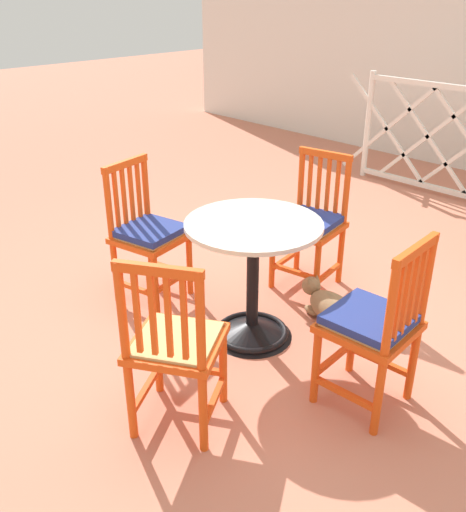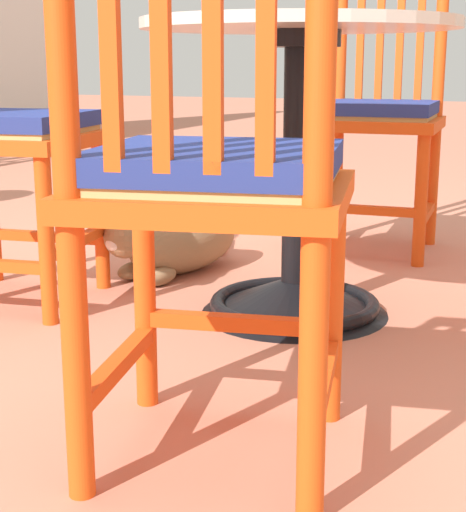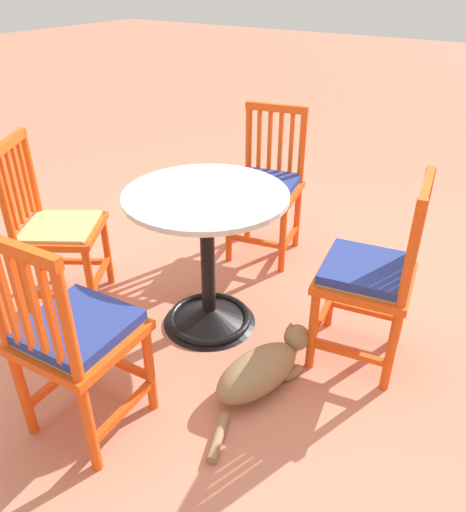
{
  "view_description": "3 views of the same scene",
  "coord_description": "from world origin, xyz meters",
  "px_view_note": "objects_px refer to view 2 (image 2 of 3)",
  "views": [
    {
      "loc": [
        1.94,
        -2.13,
        1.91
      ],
      "look_at": [
        -0.21,
        -0.03,
        0.45
      ],
      "focal_mm": 39.72,
      "sensor_mm": 36.0,
      "label": 1
    },
    {
      "loc": [
        -1.9,
        -0.71,
        0.63
      ],
      "look_at": [
        -0.14,
        0.04,
        0.17
      ],
      "focal_mm": 56.79,
      "sensor_mm": 36.0,
      "label": 2
    },
    {
      "loc": [
        1.65,
        1.17,
        1.62
      ],
      "look_at": [
        -0.12,
        -0.0,
        0.37
      ],
      "focal_mm": 34.86,
      "sensor_mm": 36.0,
      "label": 3
    }
  ],
  "objects_px": {
    "orange_chair_facing_out": "(3,134)",
    "orange_chair_at_corner": "(380,119)",
    "orange_chair_tucked_in": "(213,187)",
    "tabby_cat": "(175,243)",
    "cafe_table": "(296,204)"
  },
  "relations": [
    {
      "from": "orange_chair_at_corner",
      "to": "orange_chair_facing_out",
      "type": "bearing_deg",
      "value": 142.47
    },
    {
      "from": "orange_chair_tucked_in",
      "to": "tabby_cat",
      "type": "relative_size",
      "value": 1.22
    },
    {
      "from": "cafe_table",
      "to": "orange_chair_facing_out",
      "type": "relative_size",
      "value": 0.83
    },
    {
      "from": "orange_chair_tucked_in",
      "to": "tabby_cat",
      "type": "xyz_separation_m",
      "value": [
        1.03,
        0.6,
        -0.35
      ]
    },
    {
      "from": "cafe_table",
      "to": "tabby_cat",
      "type": "relative_size",
      "value": 1.02
    },
    {
      "from": "orange_chair_facing_out",
      "to": "tabby_cat",
      "type": "bearing_deg",
      "value": -33.67
    },
    {
      "from": "orange_chair_at_corner",
      "to": "tabby_cat",
      "type": "distance_m",
      "value": 0.82
    },
    {
      "from": "orange_chair_at_corner",
      "to": "orange_chair_facing_out",
      "type": "relative_size",
      "value": 1.0
    },
    {
      "from": "orange_chair_at_corner",
      "to": "tabby_cat",
      "type": "xyz_separation_m",
      "value": [
        -0.57,
        0.48,
        -0.35
      ]
    },
    {
      "from": "cafe_table",
      "to": "orange_chair_tucked_in",
      "type": "bearing_deg",
      "value": -170.17
    },
    {
      "from": "tabby_cat",
      "to": "orange_chair_tucked_in",
      "type": "bearing_deg",
      "value": -149.75
    },
    {
      "from": "orange_chair_facing_out",
      "to": "orange_chair_at_corner",
      "type": "bearing_deg",
      "value": -37.53
    },
    {
      "from": "cafe_table",
      "to": "tabby_cat",
      "type": "xyz_separation_m",
      "value": [
        0.23,
        0.46,
        -0.19
      ]
    },
    {
      "from": "orange_chair_tucked_in",
      "to": "orange_chair_facing_out",
      "type": "height_order",
      "value": "same"
    },
    {
      "from": "orange_chair_facing_out",
      "to": "cafe_table",
      "type": "bearing_deg",
      "value": -76.07
    }
  ]
}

